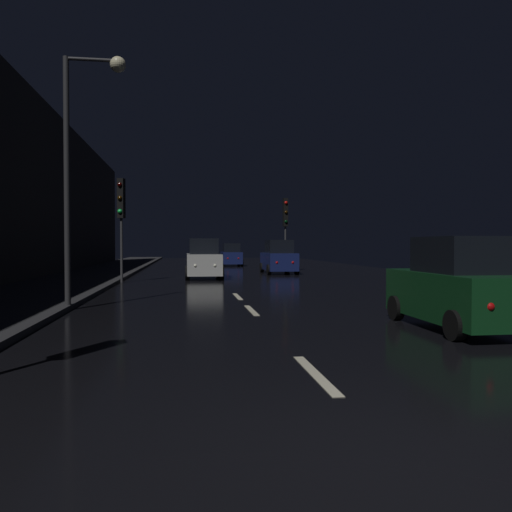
% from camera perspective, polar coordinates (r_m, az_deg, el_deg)
% --- Properties ---
extents(ground, '(26.73, 84.00, 0.02)m').
position_cam_1_polar(ground, '(28.52, -4.28, -2.42)').
color(ground, black).
extents(sidewalk_left, '(4.40, 84.00, 0.15)m').
position_cam_1_polar(sidewalk_left, '(28.96, -18.59, -2.26)').
color(sidewalk_left, '#28282B').
rests_on(sidewalk_left, ground).
extents(building_facade_left, '(0.80, 63.00, 9.70)m').
position_cam_1_polar(building_facade_left, '(26.32, -25.72, 7.74)').
color(building_facade_left, '#2D2B28').
rests_on(building_facade_left, ground).
extents(lane_centerline, '(0.16, 13.00, 0.01)m').
position_cam_1_polar(lane_centerline, '(13.09, 0.09, -6.72)').
color(lane_centerline, beige).
rests_on(lane_centerline, ground).
extents(traffic_light_far_right, '(0.32, 0.46, 4.96)m').
position_cam_1_polar(traffic_light_far_right, '(34.26, 3.33, 4.26)').
color(traffic_light_far_right, '#38383A').
rests_on(traffic_light_far_right, ground).
extents(traffic_light_far_left, '(0.38, 0.49, 5.01)m').
position_cam_1_polar(traffic_light_far_left, '(25.27, -14.93, 5.37)').
color(traffic_light_far_left, '#38383A').
rests_on(traffic_light_far_left, ground).
extents(streetlamp_overhead, '(1.70, 0.44, 7.09)m').
position_cam_1_polar(streetlamp_overhead, '(15.22, -18.80, 12.14)').
color(streetlamp_overhead, '#2D2D30').
rests_on(streetlamp_overhead, ground).
extents(car_approaching_headlights, '(1.98, 4.30, 2.16)m').
position_cam_1_polar(car_approaching_headlights, '(27.75, -5.91, -0.46)').
color(car_approaching_headlights, silver).
rests_on(car_approaching_headlights, ground).
extents(car_distant_taillights, '(1.79, 3.87, 1.95)m').
position_cam_1_polar(car_distant_taillights, '(43.76, -2.81, 0.05)').
color(car_distant_taillights, '#141E51').
rests_on(car_distant_taillights, ground).
extents(car_parked_right_far, '(1.95, 4.22, 2.13)m').
position_cam_1_polar(car_parked_right_far, '(32.27, 2.57, -0.24)').
color(car_parked_right_far, '#141E51').
rests_on(car_parked_right_far, ground).
extents(car_parked_right_near, '(1.83, 3.97, 2.00)m').
position_cam_1_polar(car_parked_right_near, '(11.87, 21.79, -3.22)').
color(car_parked_right_near, '#0F3819').
rests_on(car_parked_right_near, ground).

